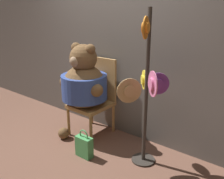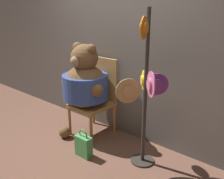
{
  "view_description": "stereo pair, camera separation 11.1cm",
  "coord_description": "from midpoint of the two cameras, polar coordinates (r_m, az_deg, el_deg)",
  "views": [
    {
      "loc": [
        2.03,
        -1.99,
        1.76
      ],
      "look_at": [
        0.24,
        0.29,
        0.79
      ],
      "focal_mm": 40.0,
      "sensor_mm": 36.0,
      "label": 1
    },
    {
      "loc": [
        2.11,
        -1.92,
        1.76
      ],
      "look_at": [
        0.24,
        0.29,
        0.79
      ],
      "focal_mm": 40.0,
      "sensor_mm": 36.0,
      "label": 2
    }
  ],
  "objects": [
    {
      "name": "hat_display_rack",
      "position": [
        2.7,
        6.5,
        -0.56
      ],
      "size": [
        0.46,
        0.46,
        1.76
      ],
      "color": "#332D28",
      "rests_on": "ground_plane"
    },
    {
      "name": "teddy_bear",
      "position": [
        3.39,
        -7.38,
        1.25
      ],
      "size": [
        0.75,
        0.66,
        1.31
      ],
      "color": "brown",
      "rests_on": "ground_plane"
    },
    {
      "name": "ground_plane",
      "position": [
        3.35,
        -7.4,
        -13.41
      ],
      "size": [
        14.0,
        14.0,
        0.0
      ],
      "primitive_type": "plane",
      "color": "brown"
    },
    {
      "name": "wall_back",
      "position": [
        3.45,
        0.84,
        10.66
      ],
      "size": [
        8.0,
        0.1,
        2.58
      ],
      "color": "#66605B",
      "rests_on": "ground_plane"
    },
    {
      "name": "chair",
      "position": [
        3.56,
        -4.67,
        -1.43
      ],
      "size": [
        0.49,
        0.54,
        1.08
      ],
      "color": "#B2844C",
      "rests_on": "ground_plane"
    },
    {
      "name": "handbag_on_ground",
      "position": [
        3.14,
        -7.41,
        -12.74
      ],
      "size": [
        0.22,
        0.1,
        0.36
      ],
      "color": "#479E56",
      "rests_on": "ground_plane"
    }
  ]
}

